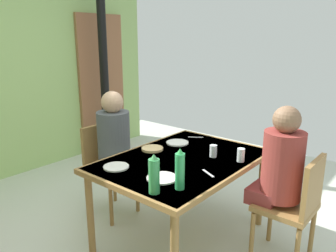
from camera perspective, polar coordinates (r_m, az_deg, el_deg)
The scene contains 18 objects.
ground_plane at distance 2.92m, azimuth -3.26°, elevation -20.32°, with size 6.18×6.18×0.00m, color silver.
door_wooden at distance 5.11m, azimuth -11.26°, elevation 7.10°, with size 0.80×0.05×2.00m, color #965F3E.
stove_pipe_column at distance 4.75m, azimuth -11.00°, elevation 10.92°, with size 0.12×0.12×2.72m, color black.
dining_table at distance 2.75m, azimuth 2.42°, elevation -6.90°, with size 1.39×0.99×0.73m.
chair_near_diner at distance 2.69m, azimuth 21.00°, elevation -12.38°, with size 0.40×0.40×0.87m.
chair_far_diner at distance 3.30m, azimuth -10.48°, elevation -6.34°, with size 0.40×0.40×0.87m.
person_near_diner at distance 2.61m, azimuth 18.77°, elevation -6.13°, with size 0.30×0.37×0.77m.
person_far_diner at distance 3.11m, azimuth -9.12°, elevation -2.09°, with size 0.30×0.37×0.77m.
water_bottle_green_near at distance 2.11m, azimuth -2.41°, elevation -8.39°, with size 0.07×0.07×0.26m.
water_bottle_green_far at distance 2.16m, azimuth 2.05°, elevation -7.56°, with size 0.06×0.06×0.28m.
dinner_plate_near_left at distance 3.10m, azimuth 1.62°, elevation -2.87°, with size 0.21×0.21×0.01m, color white.
dinner_plate_near_right at distance 2.58m, azimuth -8.89°, elevation -6.93°, with size 0.20×0.20×0.01m, color white.
dinner_plate_far_center at distance 2.36m, azimuth -1.04°, elevation -8.90°, with size 0.22×0.22×0.01m, color white.
drinking_glass_by_near_diner at distance 2.71m, azimuth 12.39°, elevation -4.89°, with size 0.06×0.06×0.11m, color silver.
drinking_glass_by_far_diner at distance 2.77m, azimuth 7.77°, elevation -4.27°, with size 0.06×0.06×0.10m, color silver.
bread_plate_sliced at distance 2.93m, azimuth -2.71°, elevation -3.91°, with size 0.19×0.19×0.02m, color #DBB77A.
cutlery_knife_near at distance 3.29m, azimuth 4.78°, elevation -1.93°, with size 0.15×0.02×0.00m, color silver.
cutlery_fork_near at distance 2.46m, azimuth 6.91°, elevation -8.05°, with size 0.15×0.02×0.00m, color silver.
Camera 1 is at (-1.72, -1.64, 1.70)m, focal length 35.54 mm.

